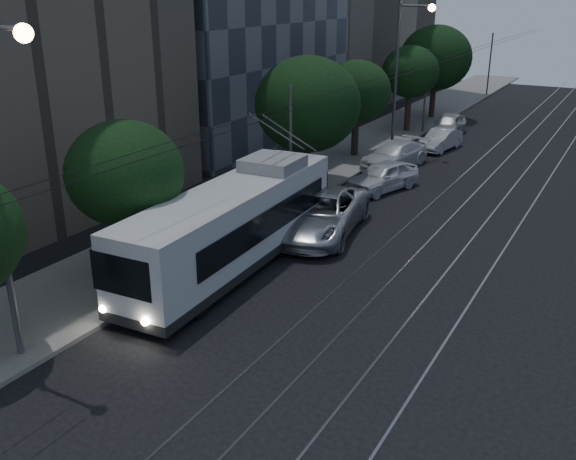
{
  "coord_description": "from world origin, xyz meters",
  "views": [
    {
      "loc": [
        8.84,
        -15.49,
        10.07
      ],
      "look_at": [
        -1.89,
        3.67,
        1.74
      ],
      "focal_mm": 40.0,
      "sensor_mm": 36.0,
      "label": 1
    }
  ],
  "objects_px": {
    "trolleybus": "(235,225)",
    "streetlamp_near": "(0,166)",
    "car_white_c": "(440,140)",
    "streetlamp_far": "(403,63)",
    "car_white_d": "(448,125)",
    "pickup_silver": "(320,213)",
    "car_white_a": "(383,176)",
    "car_white_b": "(394,155)"
  },
  "relations": [
    {
      "from": "car_white_b",
      "to": "streetlamp_near",
      "type": "relative_size",
      "value": 0.54
    },
    {
      "from": "car_white_a",
      "to": "car_white_c",
      "type": "distance_m",
      "value": 10.34
    },
    {
      "from": "car_white_a",
      "to": "car_white_d",
      "type": "height_order",
      "value": "car_white_d"
    },
    {
      "from": "trolleybus",
      "to": "streetlamp_far",
      "type": "relative_size",
      "value": 1.31
    },
    {
      "from": "car_white_a",
      "to": "car_white_b",
      "type": "height_order",
      "value": "car_white_a"
    },
    {
      "from": "car_white_a",
      "to": "car_white_c",
      "type": "bearing_deg",
      "value": 107.76
    },
    {
      "from": "car_white_b",
      "to": "streetlamp_far",
      "type": "bearing_deg",
      "value": 118.39
    },
    {
      "from": "trolleybus",
      "to": "streetlamp_far",
      "type": "distance_m",
      "value": 20.47
    },
    {
      "from": "trolleybus",
      "to": "pickup_silver",
      "type": "height_order",
      "value": "trolleybus"
    },
    {
      "from": "pickup_silver",
      "to": "car_white_c",
      "type": "xyz_separation_m",
      "value": [
        0.02,
        17.65,
        -0.26
      ]
    },
    {
      "from": "trolleybus",
      "to": "streetlamp_near",
      "type": "bearing_deg",
      "value": -101.97
    },
    {
      "from": "car_white_b",
      "to": "car_white_d",
      "type": "bearing_deg",
      "value": 100.06
    },
    {
      "from": "trolleybus",
      "to": "streetlamp_near",
      "type": "relative_size",
      "value": 1.29
    },
    {
      "from": "car_white_b",
      "to": "streetlamp_far",
      "type": "xyz_separation_m",
      "value": [
        -1.0,
        3.33,
        4.96
      ]
    },
    {
      "from": "car_white_a",
      "to": "streetlamp_near",
      "type": "height_order",
      "value": "streetlamp_near"
    },
    {
      "from": "trolleybus",
      "to": "car_white_d",
      "type": "distance_m",
      "value": 26.92
    },
    {
      "from": "trolleybus",
      "to": "car_white_c",
      "type": "bearing_deg",
      "value": 84.27
    },
    {
      "from": "car_white_c",
      "to": "streetlamp_far",
      "type": "relative_size",
      "value": 0.43
    },
    {
      "from": "pickup_silver",
      "to": "streetlamp_near",
      "type": "relative_size",
      "value": 0.7
    },
    {
      "from": "trolleybus",
      "to": "car_white_c",
      "type": "height_order",
      "value": "trolleybus"
    },
    {
      "from": "car_white_a",
      "to": "car_white_c",
      "type": "xyz_separation_m",
      "value": [
        0.0,
        10.34,
        -0.1
      ]
    },
    {
      "from": "car_white_b",
      "to": "car_white_c",
      "type": "bearing_deg",
      "value": 90.69
    },
    {
      "from": "trolleybus",
      "to": "streetlamp_near",
      "type": "height_order",
      "value": "streetlamp_near"
    },
    {
      "from": "car_white_b",
      "to": "car_white_c",
      "type": "height_order",
      "value": "car_white_b"
    },
    {
      "from": "car_white_a",
      "to": "streetlamp_near",
      "type": "bearing_deg",
      "value": -79.71
    },
    {
      "from": "pickup_silver",
      "to": "streetlamp_near",
      "type": "distance_m",
      "value": 14.32
    },
    {
      "from": "car_white_a",
      "to": "car_white_b",
      "type": "relative_size",
      "value": 0.87
    },
    {
      "from": "streetlamp_far",
      "to": "streetlamp_near",
      "type": "bearing_deg",
      "value": -91.2
    },
    {
      "from": "car_white_c",
      "to": "streetlamp_far",
      "type": "xyz_separation_m",
      "value": [
        -2.09,
        -2.29,
        5.04
      ]
    },
    {
      "from": "car_white_c",
      "to": "streetlamp_near",
      "type": "bearing_deg",
      "value": -86.95
    },
    {
      "from": "car_white_c",
      "to": "car_white_d",
      "type": "relative_size",
      "value": 0.88
    },
    {
      "from": "car_white_c",
      "to": "car_white_a",
      "type": "bearing_deg",
      "value": -81.97
    },
    {
      "from": "pickup_silver",
      "to": "streetlamp_near",
      "type": "xyz_separation_m",
      "value": [
        -2.67,
        -13.2,
        4.86
      ]
    },
    {
      "from": "pickup_silver",
      "to": "car_white_b",
      "type": "height_order",
      "value": "pickup_silver"
    },
    {
      "from": "car_white_b",
      "to": "streetlamp_far",
      "type": "relative_size",
      "value": 0.55
    },
    {
      "from": "car_white_d",
      "to": "pickup_silver",
      "type": "bearing_deg",
      "value": -89.71
    },
    {
      "from": "pickup_silver",
      "to": "car_white_d",
      "type": "distance_m",
      "value": 22.22
    },
    {
      "from": "car_white_a",
      "to": "pickup_silver",
      "type": "bearing_deg",
      "value": -72.4
    },
    {
      "from": "streetlamp_far",
      "to": "trolleybus",
      "type": "bearing_deg",
      "value": -87.64
    },
    {
      "from": "car_white_d",
      "to": "streetlamp_far",
      "type": "bearing_deg",
      "value": -102.41
    },
    {
      "from": "pickup_silver",
      "to": "streetlamp_near",
      "type": "bearing_deg",
      "value": -111.11
    },
    {
      "from": "car_white_a",
      "to": "car_white_b",
      "type": "xyz_separation_m",
      "value": [
        -1.1,
        4.71,
        -0.02
      ]
    }
  ]
}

